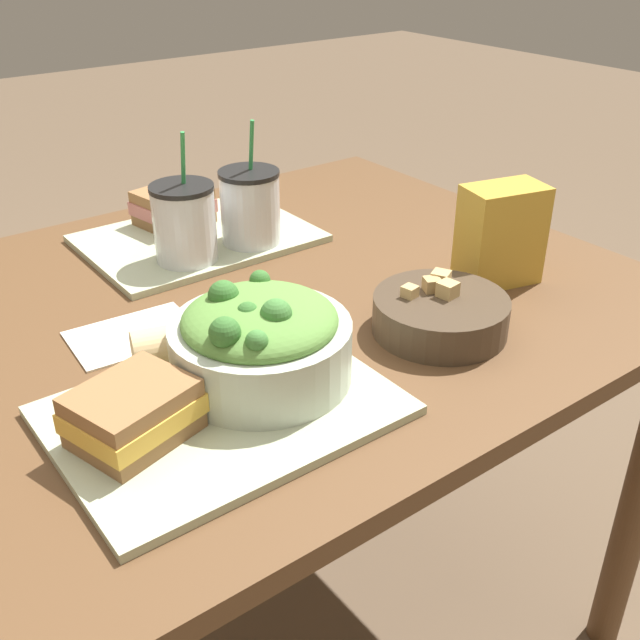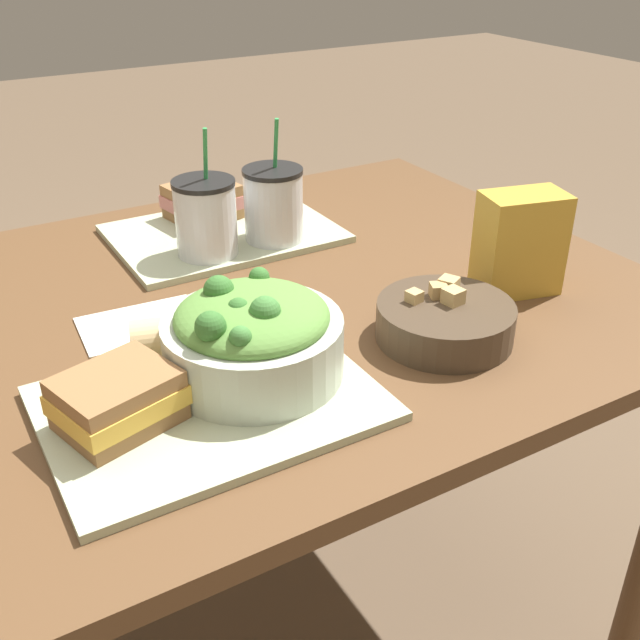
{
  "view_description": "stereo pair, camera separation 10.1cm",
  "coord_description": "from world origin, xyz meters",
  "px_view_note": "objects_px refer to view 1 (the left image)",
  "views": [
    {
      "loc": [
        -0.38,
        -0.89,
        1.3
      ],
      "look_at": [
        0.15,
        -0.18,
        0.81
      ],
      "focal_mm": 42.0,
      "sensor_mm": 36.0,
      "label": 1
    },
    {
      "loc": [
        -0.3,
        -0.94,
        1.3
      ],
      "look_at": [
        0.15,
        -0.18,
        0.81
      ],
      "focal_mm": 42.0,
      "sensor_mm": 36.0,
      "label": 2
    }
  ],
  "objects_px": {
    "sandwich_near": "(133,413)",
    "napkin_folded": "(133,334)",
    "drink_cup_dark": "(185,225)",
    "salad_bowl": "(260,340)",
    "drink_cup_red": "(250,209)",
    "baguette_near": "(186,344)",
    "soup_bowl": "(440,313)",
    "chip_bag": "(501,235)",
    "sandwich_far": "(173,207)"
  },
  "relations": [
    {
      "from": "sandwich_near",
      "to": "baguette_near",
      "type": "relative_size",
      "value": 1.1
    },
    {
      "from": "baguette_near",
      "to": "napkin_folded",
      "type": "distance_m",
      "value": 0.14
    },
    {
      "from": "baguette_near",
      "to": "drink_cup_dark",
      "type": "xyz_separation_m",
      "value": [
        0.16,
        0.29,
        0.03
      ]
    },
    {
      "from": "soup_bowl",
      "to": "sandwich_near",
      "type": "xyz_separation_m",
      "value": [
        -0.45,
        0.02,
        0.01
      ]
    },
    {
      "from": "drink_cup_dark",
      "to": "chip_bag",
      "type": "relative_size",
      "value": 1.36
    },
    {
      "from": "drink_cup_red",
      "to": "chip_bag",
      "type": "xyz_separation_m",
      "value": [
        0.24,
        -0.35,
        0.01
      ]
    },
    {
      "from": "sandwich_near",
      "to": "baguette_near",
      "type": "xyz_separation_m",
      "value": [
        0.12,
        0.1,
        -0.0
      ]
    },
    {
      "from": "soup_bowl",
      "to": "chip_bag",
      "type": "distance_m",
      "value": 0.21
    },
    {
      "from": "sandwich_near",
      "to": "sandwich_far",
      "type": "xyz_separation_m",
      "value": [
        0.33,
        0.55,
        0.0
      ]
    },
    {
      "from": "drink_cup_red",
      "to": "soup_bowl",
      "type": "bearing_deg",
      "value": -82.6
    },
    {
      "from": "sandwich_near",
      "to": "drink_cup_dark",
      "type": "bearing_deg",
      "value": 38.94
    },
    {
      "from": "salad_bowl",
      "to": "drink_cup_dark",
      "type": "bearing_deg",
      "value": 75.6
    },
    {
      "from": "sandwich_near",
      "to": "drink_cup_red",
      "type": "relative_size",
      "value": 0.72
    },
    {
      "from": "sandwich_near",
      "to": "drink_cup_dark",
      "type": "distance_m",
      "value": 0.48
    },
    {
      "from": "salad_bowl",
      "to": "drink_cup_red",
      "type": "relative_size",
      "value": 1.05
    },
    {
      "from": "drink_cup_red",
      "to": "sandwich_far",
      "type": "bearing_deg",
      "value": 113.65
    },
    {
      "from": "sandwich_near",
      "to": "drink_cup_dark",
      "type": "relative_size",
      "value": 0.71
    },
    {
      "from": "sandwich_far",
      "to": "napkin_folded",
      "type": "bearing_deg",
      "value": -136.56
    },
    {
      "from": "sandwich_far",
      "to": "napkin_folded",
      "type": "height_order",
      "value": "sandwich_far"
    },
    {
      "from": "sandwich_near",
      "to": "sandwich_far",
      "type": "bearing_deg",
      "value": 42.86
    },
    {
      "from": "soup_bowl",
      "to": "drink_cup_dark",
      "type": "bearing_deg",
      "value": 113.64
    },
    {
      "from": "drink_cup_dark",
      "to": "chip_bag",
      "type": "xyz_separation_m",
      "value": [
        0.37,
        -0.35,
        0.01
      ]
    },
    {
      "from": "salad_bowl",
      "to": "baguette_near",
      "type": "height_order",
      "value": "salad_bowl"
    },
    {
      "from": "drink_cup_dark",
      "to": "napkin_folded",
      "type": "bearing_deg",
      "value": -137.41
    },
    {
      "from": "salad_bowl",
      "to": "drink_cup_dark",
      "type": "height_order",
      "value": "drink_cup_dark"
    },
    {
      "from": "soup_bowl",
      "to": "chip_bag",
      "type": "relative_size",
      "value": 1.21
    },
    {
      "from": "sandwich_near",
      "to": "napkin_folded",
      "type": "height_order",
      "value": "sandwich_near"
    },
    {
      "from": "drink_cup_red",
      "to": "chip_bag",
      "type": "distance_m",
      "value": 0.43
    },
    {
      "from": "baguette_near",
      "to": "chip_bag",
      "type": "bearing_deg",
      "value": -79.73
    },
    {
      "from": "soup_bowl",
      "to": "baguette_near",
      "type": "height_order",
      "value": "soup_bowl"
    },
    {
      "from": "baguette_near",
      "to": "sandwich_far",
      "type": "bearing_deg",
      "value": -8.81
    },
    {
      "from": "drink_cup_red",
      "to": "chip_bag",
      "type": "bearing_deg",
      "value": -54.95
    },
    {
      "from": "baguette_near",
      "to": "salad_bowl",
      "type": "bearing_deg",
      "value": -128.88
    },
    {
      "from": "sandwich_near",
      "to": "baguette_near",
      "type": "distance_m",
      "value": 0.16
    },
    {
      "from": "sandwich_far",
      "to": "napkin_folded",
      "type": "xyz_separation_m",
      "value": [
        -0.23,
        -0.32,
        -0.04
      ]
    },
    {
      "from": "sandwich_near",
      "to": "baguette_near",
      "type": "bearing_deg",
      "value": 24.7
    },
    {
      "from": "sandwich_far",
      "to": "drink_cup_red",
      "type": "xyz_separation_m",
      "value": [
        0.07,
        -0.16,
        0.03
      ]
    },
    {
      "from": "soup_bowl",
      "to": "drink_cup_red",
      "type": "height_order",
      "value": "drink_cup_red"
    },
    {
      "from": "soup_bowl",
      "to": "sandwich_far",
      "type": "distance_m",
      "value": 0.58
    },
    {
      "from": "baguette_near",
      "to": "drink_cup_dark",
      "type": "relative_size",
      "value": 0.65
    },
    {
      "from": "salad_bowl",
      "to": "sandwich_far",
      "type": "xyz_separation_m",
      "value": [
        0.15,
        0.53,
        -0.02
      ]
    },
    {
      "from": "drink_cup_dark",
      "to": "drink_cup_red",
      "type": "height_order",
      "value": "drink_cup_dark"
    },
    {
      "from": "napkin_folded",
      "to": "sandwich_near",
      "type": "bearing_deg",
      "value": -113.32
    },
    {
      "from": "drink_cup_red",
      "to": "napkin_folded",
      "type": "xyz_separation_m",
      "value": [
        -0.3,
        -0.16,
        -0.07
      ]
    },
    {
      "from": "salad_bowl",
      "to": "sandwich_near",
      "type": "height_order",
      "value": "salad_bowl"
    },
    {
      "from": "sandwich_near",
      "to": "napkin_folded",
      "type": "relative_size",
      "value": 0.85
    },
    {
      "from": "sandwich_far",
      "to": "drink_cup_dark",
      "type": "height_order",
      "value": "drink_cup_dark"
    },
    {
      "from": "soup_bowl",
      "to": "drink_cup_dark",
      "type": "xyz_separation_m",
      "value": [
        -0.18,
        0.41,
        0.04
      ]
    },
    {
      "from": "napkin_folded",
      "to": "drink_cup_red",
      "type": "bearing_deg",
      "value": 28.01
    },
    {
      "from": "baguette_near",
      "to": "napkin_folded",
      "type": "height_order",
      "value": "baguette_near"
    }
  ]
}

